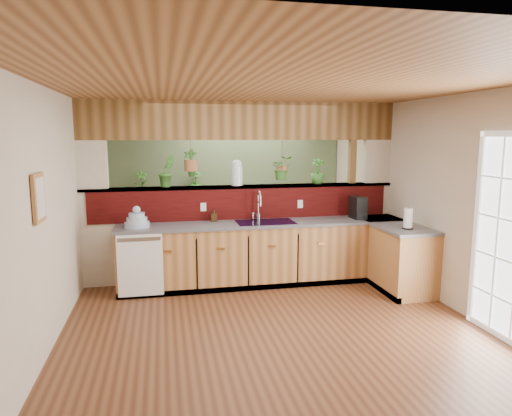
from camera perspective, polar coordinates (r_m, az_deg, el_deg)
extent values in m
cube|color=#562F1A|center=(5.76, 0.85, -12.49)|extent=(4.60, 7.00, 0.01)
cube|color=brown|center=(5.38, 0.92, 14.24)|extent=(4.60, 7.00, 0.01)
cube|color=beige|center=(8.84, -4.04, 3.72)|extent=(4.60, 0.02, 2.60)
cube|color=beige|center=(2.23, 21.22, -12.82)|extent=(4.60, 0.02, 2.60)
cube|color=beige|center=(5.41, -23.63, -0.35)|extent=(0.02, 7.00, 2.60)
cube|color=beige|center=(6.32, 21.69, 1.01)|extent=(0.02, 7.00, 2.60)
cube|color=beige|center=(6.83, -1.58, -3.12)|extent=(4.60, 0.15, 1.35)
cube|color=#3A0807|center=(6.67, -1.47, 0.51)|extent=(4.40, 0.02, 0.45)
cube|color=brown|center=(6.72, -1.61, 2.68)|extent=(4.60, 0.21, 0.04)
cube|color=brown|center=(6.69, -1.64, 10.85)|extent=(4.60, 0.15, 0.55)
cube|color=beige|center=(6.66, -19.78, 4.95)|extent=(0.40, 0.15, 0.70)
cube|color=beige|center=(7.35, 14.79, 5.51)|extent=(0.40, 0.15, 0.70)
cube|color=brown|center=(7.22, 11.81, 2.37)|extent=(0.10, 0.10, 2.60)
cube|color=brown|center=(6.72, -1.61, 2.68)|extent=(4.60, 0.21, 0.04)
cube|color=brown|center=(6.69, -1.64, 10.85)|extent=(4.60, 0.15, 0.55)
cube|color=#5B714D|center=(8.82, -4.02, 3.71)|extent=(4.55, 0.02, 2.55)
cube|color=#9C6635|center=(6.58, 1.16, -5.78)|extent=(4.10, 0.60, 0.86)
cube|color=#525258|center=(6.48, 1.17, -1.93)|extent=(4.14, 0.64, 0.04)
cube|color=#9C6635|center=(6.79, 16.64, -5.71)|extent=(0.60, 1.48, 0.86)
cube|color=#525258|center=(6.69, 16.82, -1.97)|extent=(0.64, 1.52, 0.04)
cube|color=#9C6635|center=(7.16, 14.99, -4.87)|extent=(0.60, 0.60, 0.86)
cube|color=#525258|center=(7.07, 15.14, -1.33)|extent=(0.64, 0.64, 0.04)
cube|color=black|center=(6.44, 1.68, -9.74)|extent=(4.10, 0.06, 0.08)
cube|color=black|center=(6.77, 14.46, -9.08)|extent=(0.06, 1.48, 0.08)
cube|color=white|center=(6.13, -14.27, -6.99)|extent=(0.58, 0.02, 0.82)
cube|color=#B7B7B2|center=(6.03, -14.40, -3.82)|extent=(0.54, 0.01, 0.05)
cube|color=black|center=(6.48, 1.17, -1.89)|extent=(0.82, 0.50, 0.03)
cube|color=black|center=(6.46, -0.48, -2.70)|extent=(0.34, 0.40, 0.16)
cube|color=black|center=(6.54, 2.79, -2.56)|extent=(0.34, 0.40, 0.16)
cube|color=white|center=(5.32, 28.92, -3.61)|extent=(0.06, 1.02, 2.16)
cube|color=#9C6635|center=(4.60, -25.54, 1.15)|extent=(0.03, 0.35, 0.45)
cube|color=silver|center=(4.60, -25.36, 1.16)|extent=(0.01, 0.27, 0.37)
cylinder|color=#B7B7B2|center=(6.65, 0.29, -1.08)|extent=(0.06, 0.06, 0.09)
cylinder|color=#B7B7B2|center=(6.62, 0.29, 0.33)|extent=(0.02, 0.02, 0.26)
torus|color=#B7B7B2|center=(6.54, 0.41, 1.35)|extent=(0.18, 0.09, 0.19)
cylinder|color=#B7B7B2|center=(6.47, 0.56, 0.70)|extent=(0.02, 0.02, 0.11)
cylinder|color=#B7B7B2|center=(6.63, -0.40, -0.95)|extent=(0.03, 0.03, 0.09)
cylinder|color=#9EB2CC|center=(6.30, -14.64, -2.03)|extent=(0.33, 0.33, 0.07)
cylinder|color=#9EB2CC|center=(6.28, -14.67, -1.43)|extent=(0.27, 0.27, 0.06)
cylinder|color=#9EB2CC|center=(6.27, -14.69, -0.87)|extent=(0.21, 0.21, 0.06)
sphere|color=#9EB2CC|center=(6.26, -14.72, -0.21)|extent=(0.10, 0.10, 0.10)
imported|color=#3D2B16|center=(6.52, -5.27, -0.92)|extent=(0.09, 0.09, 0.18)
cube|color=black|center=(6.90, 12.62, 0.07)|extent=(0.17, 0.28, 0.33)
cube|color=black|center=(6.83, 12.93, -0.96)|extent=(0.15, 0.11, 0.11)
cylinder|color=silver|center=(6.86, 12.83, -0.55)|extent=(0.09, 0.09, 0.09)
cylinder|color=black|center=(6.32, 18.42, -2.41)|extent=(0.14, 0.14, 0.02)
cylinder|color=#B7B7B2|center=(6.29, 18.48, -1.18)|extent=(0.02, 0.02, 0.29)
cylinder|color=white|center=(6.29, 18.48, -1.18)|extent=(0.11, 0.11, 0.25)
cylinder|color=silver|center=(6.69, -2.42, 4.03)|extent=(0.17, 0.17, 0.28)
sphere|color=silver|center=(6.68, -2.43, 5.39)|extent=(0.15, 0.15, 0.15)
imported|color=#316A24|center=(6.60, -11.08, 4.53)|extent=(0.31, 0.28, 0.45)
imported|color=#316A24|center=(6.99, 7.72, 4.59)|extent=(0.25, 0.25, 0.38)
cylinder|color=brown|center=(6.60, -8.18, 7.11)|extent=(0.01, 0.01, 0.30)
cylinder|color=brown|center=(6.61, -8.14, 5.30)|extent=(0.19, 0.19, 0.16)
imported|color=#316A24|center=(6.59, -8.19, 7.40)|extent=(0.25, 0.21, 0.41)
cylinder|color=brown|center=(6.81, 3.28, 6.83)|extent=(0.01, 0.01, 0.39)
cylinder|color=brown|center=(6.83, 3.26, 4.68)|extent=(0.16, 0.16, 0.14)
imported|color=#316A24|center=(6.81, 3.28, 6.50)|extent=(0.35, 0.31, 0.35)
cube|color=black|center=(8.63, -9.64, -1.87)|extent=(1.69, 0.56, 1.11)
imported|color=#316A24|center=(8.53, -14.13, 3.13)|extent=(0.27, 0.22, 0.45)
imported|color=#316A24|center=(8.54, -7.59, 3.27)|extent=(0.31, 0.31, 0.43)
imported|color=#316A24|center=(7.90, 0.70, -3.50)|extent=(0.79, 0.71, 0.80)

